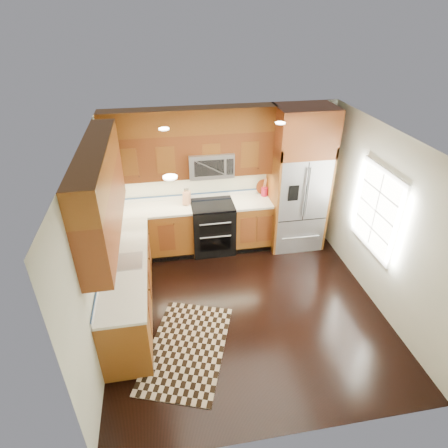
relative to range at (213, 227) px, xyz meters
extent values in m
plane|color=black|center=(0.25, -1.67, -0.47)|extent=(4.00, 4.00, 0.00)
cube|color=silver|center=(0.25, 0.33, 0.83)|extent=(4.00, 0.02, 2.60)
cube|color=silver|center=(-1.75, -1.67, 0.83)|extent=(0.02, 4.00, 2.60)
cube|color=silver|center=(2.25, -1.67, 0.83)|extent=(0.02, 4.00, 2.60)
cube|color=white|center=(2.23, -1.47, 0.93)|extent=(0.04, 1.10, 1.30)
cube|color=white|center=(2.22, -1.47, 0.93)|extent=(0.02, 0.95, 1.15)
cube|color=brown|center=(-1.06, 0.03, -0.02)|extent=(1.37, 0.60, 0.90)
cube|color=brown|center=(0.74, 0.03, -0.02)|extent=(0.72, 0.60, 0.90)
cube|color=brown|center=(-1.45, -1.47, -0.02)|extent=(0.60, 2.40, 0.90)
cube|color=white|center=(-0.32, 0.03, 0.45)|extent=(2.85, 0.62, 0.04)
cube|color=white|center=(-1.45, -1.47, 0.45)|extent=(0.62, 2.40, 0.04)
cube|color=brown|center=(-0.32, 0.17, 1.36)|extent=(2.85, 0.33, 0.75)
cube|color=brown|center=(-1.58, -1.47, 1.36)|extent=(0.33, 2.40, 0.75)
cube|color=brown|center=(-0.32, 0.17, 1.93)|extent=(2.85, 0.33, 0.40)
cube|color=brown|center=(-1.58, -1.47, 1.93)|extent=(0.33, 2.40, 0.40)
cube|color=black|center=(0.00, 0.00, -0.01)|extent=(0.76, 0.64, 0.92)
cube|color=black|center=(0.00, 0.00, 0.47)|extent=(0.76, 0.60, 0.02)
cube|color=black|center=(0.00, -0.31, 0.15)|extent=(0.55, 0.01, 0.18)
cube|color=black|center=(0.00, -0.31, -0.17)|extent=(0.55, 0.01, 0.28)
cylinder|color=#B2B2B7|center=(0.00, -0.34, 0.27)|extent=(0.55, 0.02, 0.02)
cylinder|color=#B2B2B7|center=(0.00, -0.34, 0.00)|extent=(0.55, 0.02, 0.02)
cube|color=#B2B2B7|center=(0.00, 0.13, 1.19)|extent=(0.76, 0.40, 0.42)
cube|color=black|center=(-0.05, -0.06, 1.19)|extent=(0.50, 0.01, 0.28)
cube|color=#B2B2B7|center=(1.55, -0.04, 0.43)|extent=(0.90, 0.74, 1.80)
cube|color=black|center=(1.55, -0.41, 0.78)|extent=(0.01, 0.01, 1.08)
cube|color=black|center=(1.33, -0.41, 0.78)|extent=(0.18, 0.01, 0.28)
cube|color=brown|center=(1.08, -0.04, 0.53)|extent=(0.04, 0.74, 2.00)
cube|color=brown|center=(2.02, -0.04, 0.53)|extent=(0.04, 0.74, 2.00)
cube|color=brown|center=(1.55, -0.04, 1.73)|extent=(0.98, 0.74, 0.80)
cube|color=#B2B2B7|center=(-1.45, -1.47, 0.48)|extent=(0.50, 0.42, 0.02)
cylinder|color=#B2B2B7|center=(-1.65, -1.25, 0.61)|extent=(0.02, 0.02, 0.28)
torus|color=#B2B2B7|center=(-1.65, -1.33, 0.75)|extent=(0.18, 0.02, 0.18)
cube|color=black|center=(-0.70, -2.30, -0.46)|extent=(1.47, 1.88, 0.01)
cube|color=tan|center=(-0.44, 0.11, 0.59)|extent=(0.15, 0.18, 0.24)
cylinder|color=#AC1530|center=(1.00, 0.18, 0.55)|extent=(0.16, 0.16, 0.16)
cylinder|color=brown|center=(1.00, 0.27, 0.48)|extent=(0.33, 0.33, 0.02)
camera|label=1|loc=(-0.81, -5.81, 3.57)|focal=30.00mm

